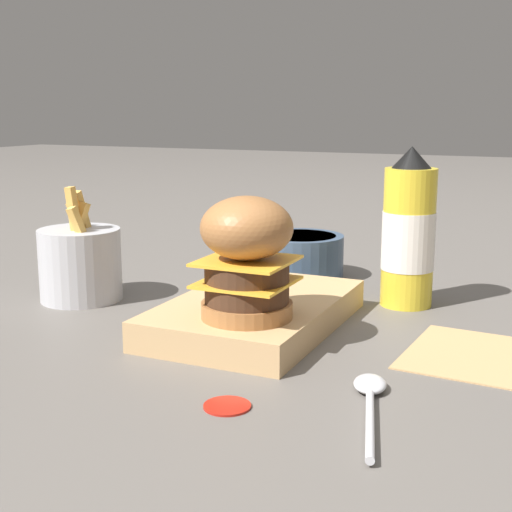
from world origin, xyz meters
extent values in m
plane|color=#5B5651|center=(0.00, 0.00, 0.00)|extent=(6.00, 6.00, 0.00)
cube|color=tan|center=(-0.04, 0.04, 0.02)|extent=(0.28, 0.17, 0.03)
cylinder|color=#9E6638|center=(-0.11, 0.02, 0.04)|extent=(0.09, 0.09, 0.02)
cylinder|color=#422819|center=(-0.11, 0.02, 0.06)|extent=(0.09, 0.09, 0.02)
cube|color=gold|center=(-0.11, 0.02, 0.07)|extent=(0.09, 0.09, 0.00)
cylinder|color=#422819|center=(-0.11, 0.02, 0.08)|extent=(0.09, 0.09, 0.02)
cube|color=gold|center=(-0.11, 0.02, 0.09)|extent=(0.09, 0.09, 0.00)
ellipsoid|color=#9E6638|center=(-0.11, 0.02, 0.13)|extent=(0.09, 0.09, 0.06)
cylinder|color=yellow|center=(0.12, -0.09, 0.09)|extent=(0.06, 0.06, 0.17)
cylinder|color=white|center=(0.12, -0.09, 0.08)|extent=(0.07, 0.07, 0.07)
cone|color=black|center=(0.12, -0.09, 0.19)|extent=(0.05, 0.05, 0.03)
cylinder|color=#B7B7BC|center=(-0.03, 0.30, 0.05)|extent=(0.11, 0.11, 0.09)
cube|color=gold|center=(-0.03, 0.30, 0.09)|extent=(0.03, 0.01, 0.07)
cube|color=gold|center=(-0.01, 0.31, 0.09)|extent=(0.02, 0.03, 0.07)
cube|color=gold|center=(-0.03, 0.30, 0.09)|extent=(0.03, 0.03, 0.07)
cube|color=gold|center=(-0.01, 0.30, 0.10)|extent=(0.04, 0.01, 0.09)
cube|color=gold|center=(-0.04, 0.28, 0.09)|extent=(0.03, 0.02, 0.07)
cube|color=gold|center=(-0.04, 0.29, 0.10)|extent=(0.02, 0.02, 0.09)
cylinder|color=#384C66|center=(0.21, 0.08, 0.03)|extent=(0.13, 0.13, 0.06)
cylinder|color=beige|center=(0.21, 0.08, 0.06)|extent=(0.10, 0.10, 0.01)
cylinder|color=silver|center=(-0.25, -0.15, 0.01)|extent=(0.12, 0.04, 0.01)
ellipsoid|color=silver|center=(-0.17, -0.13, 0.01)|extent=(0.05, 0.04, 0.01)
cylinder|color=#B21E14|center=(-0.25, -0.03, 0.00)|extent=(0.04, 0.04, 0.00)
cube|color=tan|center=(-0.04, -0.21, 0.00)|extent=(0.16, 0.16, 0.00)
camera|label=1|loc=(-0.75, -0.28, 0.25)|focal=50.00mm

